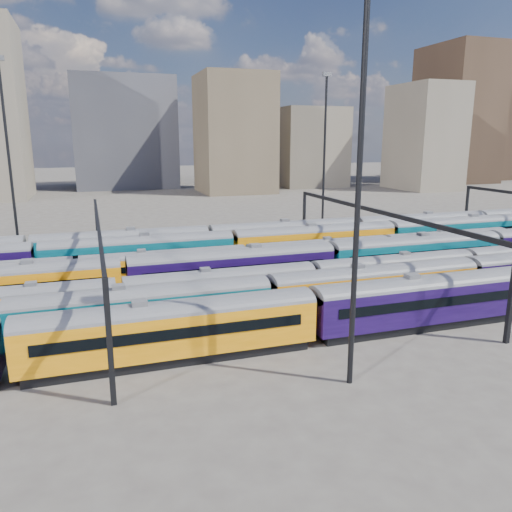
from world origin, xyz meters
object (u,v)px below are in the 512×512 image
object	(u,v)px
rake_1	(375,283)
rake_2	(394,268)
rake_0	(312,308)
mast_2	(359,169)

from	to	relation	value
rake_1	rake_2	distance (m)	7.30
rake_0	rake_1	size ratio (longest dim) A/B	1.24
rake_1	mast_2	world-z (taller)	mast_2
rake_0	rake_2	world-z (taller)	rake_0
rake_2	rake_1	bearing A→B (deg)	-136.71
rake_1	rake_0	bearing A→B (deg)	-150.19
rake_0	rake_1	bearing A→B (deg)	29.81
rake_1	mast_2	size ratio (longest dim) A/B	4.09
rake_0	mast_2	bearing A→B (deg)	-92.90
rake_2	mast_2	xyz separation A→B (m)	(-14.39, -17.00, 11.57)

